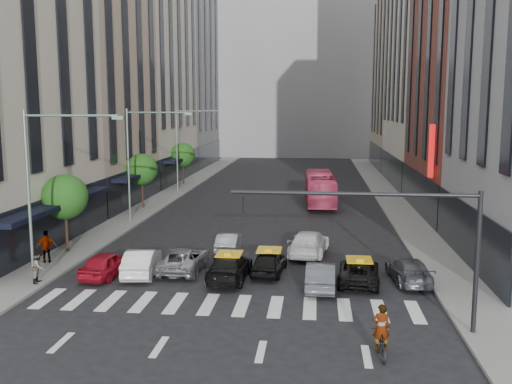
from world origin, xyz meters
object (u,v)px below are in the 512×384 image
(streetlamp_mid, at_px, (140,150))
(car_red, at_px, (107,264))
(bus, at_px, (320,188))
(pedestrian_far, at_px, (47,247))
(motorcycle, at_px, (381,345))
(car_white_front, at_px, (142,262))
(taxi_left, at_px, (229,267))
(taxi_center, at_px, (269,262))
(streetlamp_near, at_px, (45,173))
(pedestrian_near, at_px, (38,267))
(streetlamp_far, at_px, (185,139))

(streetlamp_mid, xyz_separation_m, car_red, (2.60, -14.65, -5.21))
(bus, relative_size, pedestrian_far, 5.71)
(pedestrian_far, bearing_deg, motorcycle, 126.34)
(car_white_front, height_order, taxi_left, car_white_front)
(car_red, xyz_separation_m, taxi_center, (8.90, 1.41, -0.02))
(streetlamp_near, relative_size, car_white_front, 2.01)
(car_red, xyz_separation_m, bus, (11.81, 25.05, 0.84))
(streetlamp_near, distance_m, motorcycle, 18.95)
(pedestrian_near, bearing_deg, motorcycle, -117.55)
(streetlamp_near, bearing_deg, bus, 61.38)
(streetlamp_near, xyz_separation_m, bus, (14.41, 26.40, -4.37))
(pedestrian_near, xyz_separation_m, pedestrian_far, (-1.39, 3.77, 0.12))
(car_white_front, xyz_separation_m, pedestrian_near, (-4.81, -2.44, 0.26))
(taxi_left, bearing_deg, streetlamp_far, -70.98)
(streetlamp_mid, relative_size, taxi_left, 1.84)
(streetlamp_mid, relative_size, car_red, 2.20)
(streetlamp_near, xyz_separation_m, car_red, (2.60, 1.35, -5.21))
(streetlamp_far, height_order, car_white_front, streetlamp_far)
(motorcycle, bearing_deg, taxi_center, -67.80)
(car_red, distance_m, bus, 27.71)
(streetlamp_near, bearing_deg, taxi_center, 13.52)
(car_red, bearing_deg, streetlamp_far, -78.09)
(car_white_front, distance_m, motorcycle, 15.29)
(streetlamp_mid, xyz_separation_m, pedestrian_near, (-0.36, -16.57, -4.91))
(streetlamp_near, distance_m, pedestrian_near, 4.96)
(taxi_left, distance_m, pedestrian_near, 10.01)
(pedestrian_far, bearing_deg, streetlamp_mid, -121.12)
(car_red, xyz_separation_m, pedestrian_far, (-4.34, 1.84, 0.42))
(streetlamp_near, distance_m, bus, 30.39)
(streetlamp_near, distance_m, streetlamp_mid, 16.00)
(streetlamp_mid, xyz_separation_m, taxi_center, (11.50, -13.24, -5.22))
(car_white_front, height_order, bus, bus)
(car_white_front, bearing_deg, pedestrian_near, 20.24)
(taxi_center, bearing_deg, pedestrian_near, 21.63)
(streetlamp_mid, distance_m, taxi_left, 18.09)
(streetlamp_near, bearing_deg, streetlamp_mid, 90.00)
(streetlamp_far, distance_m, taxi_left, 32.38)
(streetlamp_mid, distance_m, car_red, 15.76)
(pedestrian_near, distance_m, pedestrian_far, 4.02)
(pedestrian_near, height_order, pedestrian_far, pedestrian_far)
(taxi_left, bearing_deg, streetlamp_mid, -55.15)
(car_white_front, xyz_separation_m, taxi_left, (4.99, -0.40, -0.03))
(taxi_center, relative_size, pedestrian_near, 2.38)
(streetlamp_far, height_order, pedestrian_near, streetlamp_far)
(car_red, distance_m, taxi_left, 6.85)
(streetlamp_mid, height_order, taxi_center, streetlamp_mid)
(streetlamp_mid, bearing_deg, streetlamp_near, -90.00)
(taxi_center, bearing_deg, taxi_left, 38.22)
(streetlamp_near, height_order, taxi_center, streetlamp_near)
(car_red, distance_m, pedestrian_far, 4.74)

